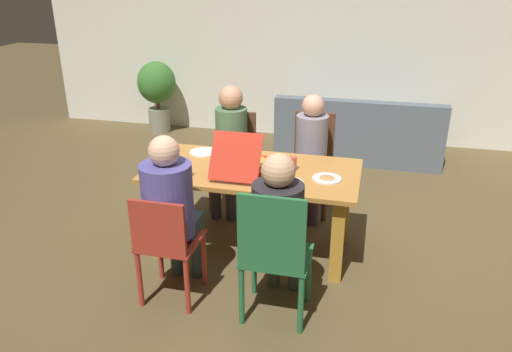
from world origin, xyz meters
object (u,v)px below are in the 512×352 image
at_px(drinking_glass_0, 293,163).
at_px(chair_3, 234,156).
at_px(chair_0, 312,161).
at_px(chair_2, 274,252).
at_px(person_2, 279,220).
at_px(plate_1, 175,164).
at_px(pizza_box_0, 244,162).
at_px(person_1, 171,204).
at_px(person_3, 230,139).
at_px(couch, 358,135).
at_px(person_0, 311,147).
at_px(plate_2, 327,178).
at_px(drinking_glass_1, 185,170).
at_px(potted_plant, 157,89).
at_px(dining_table, 253,184).
at_px(plate_3, 203,152).
at_px(plate_0, 288,183).
at_px(chair_1, 166,243).

bearing_deg(drinking_glass_0, chair_3, 132.29).
bearing_deg(chair_0, chair_2, -90.00).
height_order(person_2, plate_1, person_2).
bearing_deg(pizza_box_0, person_1, -113.73).
xyz_separation_m(chair_2, person_3, (-0.76, 1.59, 0.17)).
xyz_separation_m(chair_2, couch, (0.38, 3.37, -0.27)).
xyz_separation_m(person_3, pizza_box_0, (0.33, -0.69, 0.06)).
height_order(person_0, plate_2, person_0).
xyz_separation_m(drinking_glass_1, couch, (1.20, 2.77, -0.51)).
xyz_separation_m(person_2, potted_plant, (-2.45, 3.53, -0.06)).
distance_m(chair_2, plate_2, 0.88).
xyz_separation_m(dining_table, plate_3, (-0.51, 0.26, 0.14)).
relative_size(person_0, plate_0, 5.10).
relative_size(person_2, plate_1, 5.24).
distance_m(chair_1, plate_2, 1.31).
relative_size(person_0, plate_3, 4.79).
bearing_deg(potted_plant, couch, -6.41).
distance_m(plate_1, potted_plant, 3.22).
bearing_deg(plate_1, plate_2, 0.42).
bearing_deg(person_3, chair_2, -64.37).
distance_m(person_2, drinking_glass_0, 0.80).
relative_size(person_2, couch, 0.59).
bearing_deg(chair_1, chair_0, 66.62).
relative_size(dining_table, person_2, 1.44).
xyz_separation_m(person_3, plate_1, (-0.24, -0.77, 0.02)).
bearing_deg(chair_0, chair_1, -113.38).
distance_m(plate_1, plate_2, 1.24).
distance_m(person_0, chair_2, 1.66).
xyz_separation_m(person_0, plate_0, (-0.03, -0.97, 0.05)).
height_order(dining_table, pizza_box_0, pizza_box_0).
relative_size(person_2, plate_2, 5.28).
distance_m(plate_3, couch, 2.59).
relative_size(person_2, pizza_box_0, 1.97).
distance_m(dining_table, pizza_box_0, 0.20).
bearing_deg(plate_1, chair_2, -39.10).
xyz_separation_m(person_1, person_3, (0.00, 1.44, -0.01)).
bearing_deg(plate_3, chair_0, 36.33).
bearing_deg(dining_table, pizza_box_0, 178.38).
distance_m(dining_table, drinking_glass_1, 0.58).
bearing_deg(drinking_glass_0, couch, 80.01).
xyz_separation_m(person_3, couch, (1.14, 1.78, -0.44)).
height_order(chair_1, person_3, person_3).
bearing_deg(person_1, plate_0, 35.52).
height_order(person_0, drinking_glass_1, person_0).
distance_m(chair_3, plate_2, 1.37).
bearing_deg(pizza_box_0, drinking_glass_1, -142.81).
bearing_deg(couch, drinking_glass_0, -99.99).
distance_m(plate_1, drinking_glass_0, 0.96).
height_order(dining_table, chair_2, chair_2).
bearing_deg(chair_0, plate_0, -91.67).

